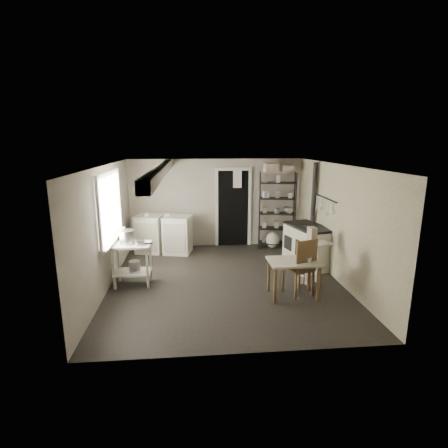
{
  "coord_description": "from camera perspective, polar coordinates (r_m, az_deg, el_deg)",
  "views": [
    {
      "loc": [
        -0.65,
        -6.55,
        2.72
      ],
      "look_at": [
        0.0,
        0.3,
        1.1
      ],
      "focal_mm": 28.0,
      "sensor_mm": 36.0,
      "label": 1
    }
  ],
  "objects": [
    {
      "name": "counter_cup",
      "position": [
        8.69,
        -12.54,
        1.29
      ],
      "size": [
        0.16,
        0.16,
        0.09
      ],
      "primitive_type": "imported",
      "rotation": [
        0.0,
        0.0,
        0.43
      ],
      "color": "silver",
      "rests_on": "base_cabinets"
    },
    {
      "name": "storage_box_b",
      "position": [
        9.05,
        10.21,
        8.42
      ],
      "size": [
        0.31,
        0.29,
        0.18
      ],
      "primitive_type": "cube",
      "rotation": [
        0.0,
        0.0,
        0.11
      ],
      "color": "beige",
      "rests_on": "shelf_rack"
    },
    {
      "name": "mixing_bowl",
      "position": [
        8.72,
        -9.31,
        1.38
      ],
      "size": [
        0.31,
        0.31,
        0.07
      ],
      "primitive_type": "imported",
      "rotation": [
        0.0,
        0.0,
        0.18
      ],
      "color": "silver",
      "rests_on": "base_cabinets"
    },
    {
      "name": "utensil_rail",
      "position": [
        7.78,
        16.1,
        4.08
      ],
      "size": [
        0.06,
        1.2,
        0.44
      ],
      "primitive_type": null,
      "color": "#B3B3B5",
      "rests_on": "wall_right"
    },
    {
      "name": "stove",
      "position": [
        8.04,
        13.49,
        -3.6
      ],
      "size": [
        0.91,
        1.29,
        0.92
      ],
      "primitive_type": null,
      "rotation": [
        0.0,
        0.0,
        0.24
      ],
      "color": "silver",
      "rests_on": "ground"
    },
    {
      "name": "wall_front",
      "position": [
        4.39,
        3.48,
        -7.73
      ],
      "size": [
        4.5,
        0.02,
        2.3
      ],
      "primitive_type": "cube",
      "color": "#AA9F91",
      "rests_on": "ground"
    },
    {
      "name": "saucepan",
      "position": [
        6.78,
        -13.58,
        -3.14
      ],
      "size": [
        0.2,
        0.2,
        0.1
      ],
      "primitive_type": "cylinder",
      "rotation": [
        0.0,
        0.0,
        0.07
      ],
      "color": "#B3B3B5",
      "rests_on": "prep_table"
    },
    {
      "name": "wall_right",
      "position": [
        7.33,
        18.02,
        0.23
      ],
      "size": [
        0.02,
        5.0,
        2.3
      ],
      "primitive_type": "cube",
      "color": "#AA9F91",
      "rests_on": "ground"
    },
    {
      "name": "wall_left",
      "position": [
        6.92,
        -18.64,
        -0.57
      ],
      "size": [
        0.02,
        5.0,
        2.3
      ],
      "primitive_type": "cube",
      "color": "#AA9F91",
      "rests_on": "ground"
    },
    {
      "name": "stovepipe",
      "position": [
        8.26,
        14.51,
        4.97
      ],
      "size": [
        0.15,
        0.15,
        1.5
      ],
      "primitive_type": null,
      "rotation": [
        0.0,
        0.0,
        -0.33
      ],
      "color": "black",
      "rests_on": "stove"
    },
    {
      "name": "chair",
      "position": [
        6.51,
        12.02,
        -7.15
      ],
      "size": [
        0.58,
        0.59,
        1.07
      ],
      "primitive_type": null,
      "rotation": [
        0.0,
        0.0,
        0.37
      ],
      "color": "brown",
      "rests_on": "ground"
    },
    {
      "name": "side_ledge",
      "position": [
        7.13,
        14.89,
        -5.95
      ],
      "size": [
        0.59,
        0.47,
        0.8
      ],
      "primitive_type": null,
      "rotation": [
        0.0,
        0.0,
        0.41
      ],
      "color": "beige",
      "rests_on": "ground"
    },
    {
      "name": "shelf_rack",
      "position": [
        9.13,
        8.64,
        1.92
      ],
      "size": [
        0.99,
        0.52,
        1.98
      ],
      "primitive_type": null,
      "rotation": [
        0.0,
        0.0,
        -0.17
      ],
      "color": "black",
      "rests_on": "ground"
    },
    {
      "name": "ceiling_beam",
      "position": [
        6.59,
        -10.31,
        8.52
      ],
      "size": [
        0.18,
        5.0,
        0.18
      ],
      "primitive_type": null,
      "color": "beige",
      "rests_on": "ceiling"
    },
    {
      "name": "ceiling",
      "position": [
        6.59,
        0.25,
        9.6
      ],
      "size": [
        5.0,
        5.0,
        0.0
      ],
      "primitive_type": "plane",
      "rotation": [
        3.14,
        0.0,
        0.0
      ],
      "color": "silver",
      "rests_on": "wall_back"
    },
    {
      "name": "bucket",
      "position": [
        6.95,
        -14.36,
        -6.8
      ],
      "size": [
        0.21,
        0.21,
        0.23
      ],
      "primitive_type": "cylinder",
      "rotation": [
        0.0,
        0.0,
        0.0
      ],
      "color": "#B3B3B5",
      "rests_on": "prep_table"
    },
    {
      "name": "wall_back",
      "position": [
        9.21,
        -1.29,
        3.43
      ],
      "size": [
        4.5,
        0.02,
        2.3
      ],
      "primitive_type": "cube",
      "color": "#AA9F91",
      "rests_on": "ground"
    },
    {
      "name": "flour_sack",
      "position": [
        9.25,
        7.97,
        -2.43
      ],
      "size": [
        0.43,
        0.39,
        0.42
      ],
      "primitive_type": "ellipsoid",
      "rotation": [
        0.0,
        0.0,
        -0.3
      ],
      "color": "silver",
      "rests_on": "ground"
    },
    {
      "name": "base_cabinets",
      "position": [
        8.87,
        -9.82,
        -1.7
      ],
      "size": [
        1.53,
        0.91,
        0.94
      ],
      "primitive_type": null,
      "rotation": [
        0.0,
        0.0,
        -0.22
      ],
      "color": "silver",
      "rests_on": "ground"
    },
    {
      "name": "wallpaper_panel",
      "position": [
        7.33,
        17.95,
        0.22
      ],
      "size": [
        0.01,
        5.0,
        2.3
      ],
      "primitive_type": null,
      "color": "beige",
      "rests_on": "wall_right"
    },
    {
      "name": "storage_box_a",
      "position": [
        8.96,
        7.64,
        8.59
      ],
      "size": [
        0.33,
        0.29,
        0.22
      ],
      "primitive_type": "cube",
      "rotation": [
        0.0,
        0.0,
        0.03
      ],
      "color": "beige",
      "rests_on": "shelf_rack"
    },
    {
      "name": "doorway",
      "position": [
        9.25,
        1.51,
        2.53
      ],
      "size": [
        0.96,
        0.1,
        2.08
      ],
      "primitive_type": null,
      "color": "beige",
      "rests_on": "ground"
    },
    {
      "name": "table_cup",
      "position": [
        6.25,
        13.79,
        -5.0
      ],
      "size": [
        0.1,
        0.1,
        0.09
      ],
      "primitive_type": "imported",
      "rotation": [
        0.0,
        0.0,
        -0.11
      ],
      "color": "silver",
      "rests_on": "work_table"
    },
    {
      "name": "window",
      "position": [
        7.03,
        -18.25,
        2.59
      ],
      "size": [
        0.12,
        1.76,
        1.28
      ],
      "primitive_type": null,
      "color": "beige",
      "rests_on": "wall_left"
    },
    {
      "name": "stockpot",
      "position": [
        6.89,
        -15.51,
        -2.21
      ],
      "size": [
        0.36,
        0.36,
        0.3
      ],
      "primitive_type": "cylinder",
      "rotation": [
        0.0,
        0.0,
        0.35
      ],
      "color": "#B3B3B5",
      "rests_on": "prep_table"
    },
    {
      "name": "oats_box",
      "position": [
        6.98,
        14.2,
        -1.34
      ],
      "size": [
        0.15,
        0.22,
        0.31
      ],
      "primitive_type": "cube",
      "rotation": [
        0.0,
        0.0,
        0.11
      ],
      "color": "beige",
      "rests_on": "side_ledge"
    },
    {
      "name": "prep_table",
      "position": [
        7.01,
        -14.7,
        -6.53
      ],
      "size": [
        0.74,
        0.54,
        0.83
      ],
      "primitive_type": null,
      "rotation": [
        0.0,
        0.0,
        -0.03
      ],
      "color": "beige",
      "rests_on": "ground"
    },
    {
      "name": "floor",
      "position": [
        7.12,
        0.23,
        -9.21
      ],
      "size": [
        5.0,
        5.0,
        0.0
      ],
      "primitive_type": "plane",
      "color": "black",
      "rests_on": "ground"
    },
    {
      "name": "floor_crock",
      "position": [
        7.13,
        12.35,
        -8.83
      ],
      "size": [
        0.16,
        0.16,
        0.16
      ],
      "primitive_type": "cylinder",
      "rotation": [
        0.0,
        0.0,
        0.38
      ],
      "color": "silver",
      "rests_on": "ground"
    },
    {
      "name": "work_table",
      "position": [
        6.42,
        11.23,
        -8.38
      ],
      "size": [
        0.89,
        0.62,
        0.68
      ],
      "primitive_type": null,
      "rotation": [
        0.0,
        0.0,
        0.0
      ],
      "color": "beige",
      "rests_on": "ground"
    },
    {
      "name": "shelf_jar",
      "position": [
        9.04,
        7.02,
        4.58
      ],
      "size": [
        0.11,
        0.11,
        0.2
      ],
      "primitive_type": "imported",
      "rotation": [
        0.0,
        0.0,
        0.28
      ],
      "color": "silver",
      "rests_on": "shelf_rack"
    }
  ]
}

